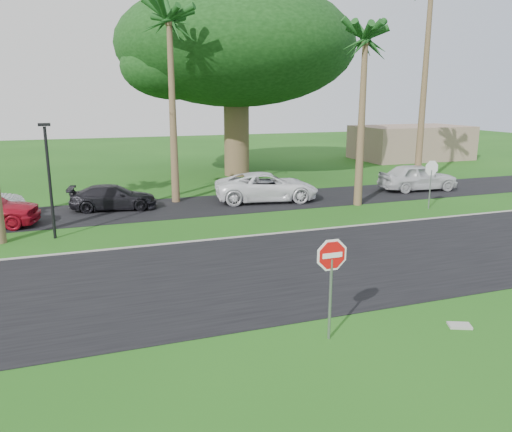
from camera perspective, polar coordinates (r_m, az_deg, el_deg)
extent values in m
plane|color=#1A4A12|center=(14.72, 1.08, -9.05)|extent=(120.00, 120.00, 0.00)
cube|color=black|center=(16.48, -1.38, -6.49)|extent=(120.00, 8.00, 0.02)
cube|color=black|center=(26.29, -8.52, 1.00)|extent=(120.00, 5.00, 0.02)
cube|color=gray|center=(20.17, -4.96, -2.70)|extent=(120.00, 0.12, 0.06)
cylinder|color=gray|center=(12.01, 8.47, -9.43)|extent=(0.07, 0.07, 2.00)
cylinder|color=white|center=(11.62, 8.66, -4.43)|extent=(1.05, 0.02, 1.05)
cylinder|color=red|center=(11.62, 8.66, -4.43)|extent=(0.90, 0.02, 0.90)
cube|color=white|center=(11.62, 8.66, -4.43)|extent=(0.50, 0.02, 0.12)
cylinder|color=gray|center=(27.07, 19.26, 2.89)|extent=(0.07, 0.07, 2.00)
cylinder|color=white|center=(26.90, 19.44, 5.19)|extent=(1.05, 0.02, 1.05)
cylinder|color=red|center=(26.90, 19.44, 5.19)|extent=(0.90, 0.02, 0.90)
cube|color=white|center=(26.90, 19.44, 5.19)|extent=(0.50, 0.02, 0.12)
cone|color=brown|center=(27.16, -9.50, 11.46)|extent=(0.44, 0.44, 9.50)
cone|color=brown|center=(26.61, 11.95, 10.24)|extent=(0.44, 0.44, 8.50)
cone|color=brown|center=(32.45, 18.63, 13.48)|extent=(0.44, 0.44, 12.00)
cylinder|color=brown|center=(36.45, -2.24, 9.37)|extent=(1.80, 1.80, 6.00)
ellipsoid|color=black|center=(36.51, -2.33, 18.80)|extent=(16.50, 16.50, 8.25)
cylinder|color=black|center=(21.53, -22.48, 3.41)|extent=(0.12, 0.12, 4.50)
cube|color=black|center=(21.28, -23.05, 9.59)|extent=(0.45, 0.25, 0.12)
cube|color=gray|center=(48.43, 17.26, 8.03)|extent=(10.00, 6.00, 3.00)
imported|color=black|center=(26.40, -15.99, 2.04)|extent=(4.51, 2.31, 1.25)
imported|color=white|center=(27.43, 1.24, 3.32)|extent=(6.00, 3.51, 1.57)
imported|color=silver|center=(32.16, 18.01, 4.23)|extent=(4.93, 2.36, 1.63)
cube|color=gray|center=(13.84, 22.24, -11.51)|extent=(0.64, 0.54, 0.06)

